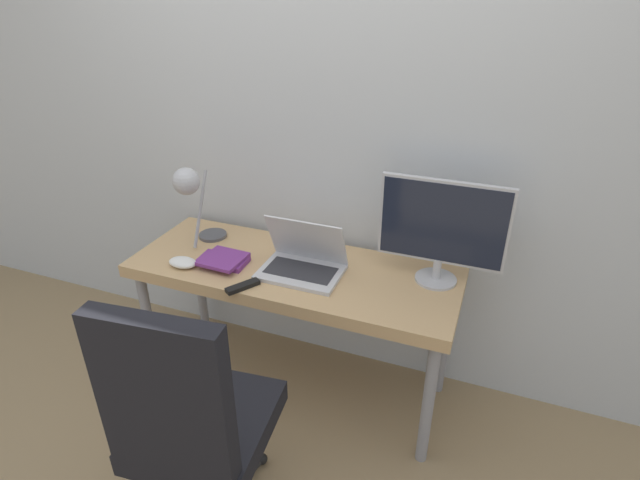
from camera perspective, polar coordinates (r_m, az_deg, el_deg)
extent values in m
plane|color=#937A56|center=(2.57, -5.43, -20.07)|extent=(12.00, 12.00, 0.00)
cube|color=silver|center=(2.39, 0.06, 13.20)|extent=(8.00, 0.05, 2.60)
cube|color=tan|center=(2.33, -3.07, -3.67)|extent=(1.53, 0.58, 0.06)
cylinder|color=gray|center=(2.71, -18.87, -9.51)|extent=(0.05, 0.05, 0.66)
cylinder|color=gray|center=(2.23, 12.23, -17.83)|extent=(0.05, 0.05, 0.66)
cylinder|color=gray|center=(3.00, -13.55, -4.80)|extent=(0.05, 0.05, 0.66)
cylinder|color=gray|center=(2.57, 14.06, -10.89)|extent=(0.05, 0.05, 0.66)
cube|color=silver|center=(2.25, -2.22, -3.70)|extent=(0.37, 0.25, 0.02)
cube|color=#2D2D33|center=(2.25, -2.23, -3.48)|extent=(0.31, 0.15, 0.00)
cube|color=silver|center=(2.25, -1.52, -0.04)|extent=(0.37, 0.11, 0.24)
cube|color=silver|center=(2.25, -1.54, -0.08)|extent=(0.33, 0.09, 0.21)
cylinder|color=#B7B7BC|center=(2.27, 13.07, -4.36)|extent=(0.18, 0.18, 0.01)
cylinder|color=#B7B7BC|center=(2.24, 13.22, -3.20)|extent=(0.04, 0.04, 0.09)
cube|color=#B7B7BC|center=(2.14, 13.87, 1.96)|extent=(0.54, 0.02, 0.37)
cube|color=black|center=(2.13, 13.82, 1.82)|extent=(0.51, 0.00, 0.35)
cylinder|color=#4C4C51|center=(2.63, -12.14, 0.55)|extent=(0.14, 0.14, 0.02)
cylinder|color=#99999E|center=(2.50, -13.52, 3.45)|extent=(0.02, 0.18, 0.35)
sphere|color=#B2B2B7|center=(2.37, -15.04, 6.50)|extent=(0.13, 0.13, 0.13)
sphere|color=black|center=(2.41, -6.66, -23.60)|extent=(0.05, 0.05, 0.05)
sphere|color=black|center=(2.45, -14.72, -23.33)|extent=(0.05, 0.05, 0.05)
cylinder|color=#2D2D33|center=(2.12, -12.06, -24.31)|extent=(0.04, 0.04, 0.39)
cube|color=black|center=(1.94, -12.79, -19.88)|extent=(0.49, 0.52, 0.09)
cube|color=black|center=(1.59, -17.47, -16.83)|extent=(0.43, 0.11, 0.56)
cube|color=#753384|center=(2.38, -11.04, -2.35)|extent=(0.23, 0.14, 0.02)
cube|color=#753384|center=(2.35, -11.00, -2.14)|extent=(0.19, 0.19, 0.02)
cube|color=black|center=(2.18, -8.81, -5.24)|extent=(0.12, 0.15, 0.02)
ellipsoid|color=white|center=(2.39, -15.41, -2.48)|extent=(0.14, 0.09, 0.04)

